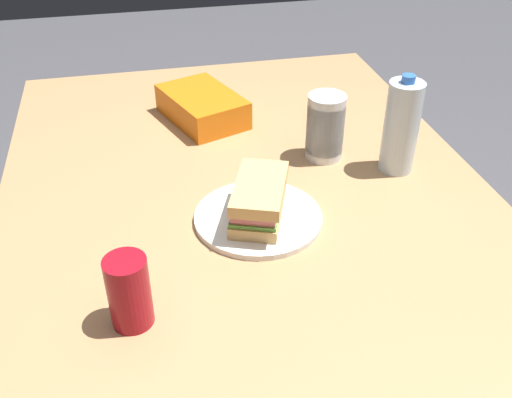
% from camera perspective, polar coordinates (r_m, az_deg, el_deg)
% --- Properties ---
extents(dining_table, '(1.72, 1.01, 0.75)m').
position_cam_1_polar(dining_table, '(1.15, 0.79, -6.91)').
color(dining_table, tan).
rests_on(dining_table, ground_plane).
extents(paper_plate, '(0.25, 0.25, 0.01)m').
position_cam_1_polar(paper_plate, '(1.13, 0.00, -1.84)').
color(paper_plate, white).
rests_on(paper_plate, dining_table).
extents(sandwich, '(0.20, 0.15, 0.08)m').
position_cam_1_polar(sandwich, '(1.10, 0.07, 0.00)').
color(sandwich, '#DBB26B').
rests_on(sandwich, paper_plate).
extents(soda_can_red, '(0.07, 0.07, 0.12)m').
position_cam_1_polar(soda_can_red, '(0.92, -12.21, -8.79)').
color(soda_can_red, maroon).
rests_on(soda_can_red, dining_table).
extents(chip_bag, '(0.27, 0.22, 0.07)m').
position_cam_1_polar(chip_bag, '(1.50, -5.23, 8.91)').
color(chip_bag, orange).
rests_on(chip_bag, dining_table).
extents(water_bottle_tall, '(0.07, 0.07, 0.22)m').
position_cam_1_polar(water_bottle_tall, '(1.28, 13.88, 6.80)').
color(water_bottle_tall, silver).
rests_on(water_bottle_tall, dining_table).
extents(plastic_cup_stack, '(0.08, 0.08, 0.15)m').
position_cam_1_polar(plastic_cup_stack, '(1.31, 6.73, 6.95)').
color(plastic_cup_stack, silver).
rests_on(plastic_cup_stack, dining_table).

